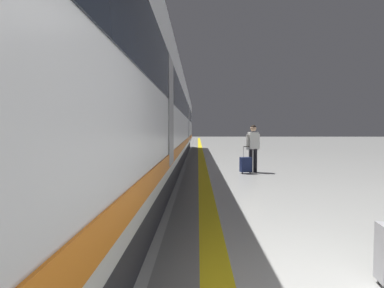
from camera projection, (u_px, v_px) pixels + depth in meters
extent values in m
cube|color=yellow|center=(203.00, 169.00, 11.57)|extent=(0.36, 80.00, 0.01)
cube|color=slate|center=(194.00, 169.00, 11.57)|extent=(0.68, 80.00, 0.01)
cube|color=#38383D|center=(141.00, 164.00, 10.21)|extent=(2.67, 28.90, 0.70)
cube|color=silver|center=(141.00, 112.00, 10.11)|extent=(2.90, 30.10, 2.90)
cylinder|color=silver|center=(140.00, 71.00, 10.04)|extent=(2.84, 29.50, 2.84)
cube|color=black|center=(141.00, 102.00, 10.10)|extent=(2.93, 28.30, 0.80)
cube|color=orange|center=(141.00, 146.00, 10.17)|extent=(2.94, 29.50, 0.24)
cone|color=silver|center=(176.00, 125.00, 26.45)|extent=(2.75, 2.60, 2.75)
cube|color=gray|center=(171.00, 112.00, 5.59)|extent=(0.02, 0.90, 2.00)
cube|color=gray|center=(189.00, 123.00, 16.86)|extent=(0.02, 0.90, 2.00)
cylinder|color=black|center=(380.00, 281.00, 2.97)|extent=(0.03, 0.06, 0.06)
cylinder|color=black|center=(251.00, 161.00, 10.66)|extent=(0.14, 0.14, 0.85)
cylinder|color=black|center=(255.00, 160.00, 10.72)|extent=(0.14, 0.14, 0.85)
cube|color=silver|center=(253.00, 140.00, 10.65)|extent=(0.39, 0.30, 0.61)
cylinder|color=silver|center=(247.00, 142.00, 10.60)|extent=(0.09, 0.09, 0.57)
cylinder|color=silver|center=(258.00, 142.00, 10.73)|extent=(0.09, 0.09, 0.57)
sphere|color=tan|center=(253.00, 128.00, 10.63)|extent=(0.22, 0.22, 0.22)
sphere|color=black|center=(253.00, 128.00, 10.63)|extent=(0.21, 0.21, 0.21)
cube|color=#19234C|center=(246.00, 165.00, 10.37)|extent=(0.42, 0.30, 0.52)
cube|color=#19234C|center=(244.00, 166.00, 10.49)|extent=(0.31, 0.09, 0.28)
cylinder|color=black|center=(242.00, 173.00, 10.29)|extent=(0.03, 0.06, 0.06)
cylinder|color=black|center=(250.00, 173.00, 10.35)|extent=(0.03, 0.06, 0.06)
cylinder|color=gray|center=(244.00, 152.00, 10.27)|extent=(0.02, 0.02, 0.38)
cylinder|color=gray|center=(249.00, 152.00, 10.31)|extent=(0.02, 0.02, 0.38)
cube|color=black|center=(246.00, 147.00, 10.28)|extent=(0.22, 0.08, 0.02)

